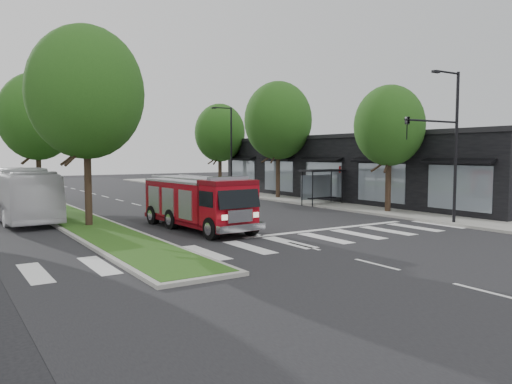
% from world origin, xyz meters
% --- Properties ---
extents(ground, '(140.00, 140.00, 0.00)m').
position_xyz_m(ground, '(0.00, 0.00, 0.00)').
color(ground, black).
rests_on(ground, ground).
extents(sidewalk_right, '(5.00, 80.00, 0.15)m').
position_xyz_m(sidewalk_right, '(12.50, 10.00, 0.07)').
color(sidewalk_right, gray).
rests_on(sidewalk_right, ground).
extents(median, '(3.00, 50.00, 0.15)m').
position_xyz_m(median, '(-6.00, 18.00, 0.08)').
color(median, gray).
rests_on(median, ground).
extents(storefront_row, '(8.00, 30.00, 5.00)m').
position_xyz_m(storefront_row, '(17.00, 10.00, 2.50)').
color(storefront_row, black).
rests_on(storefront_row, ground).
extents(bus_shelter, '(3.20, 1.60, 2.61)m').
position_xyz_m(bus_shelter, '(11.20, 8.15, 2.04)').
color(bus_shelter, black).
rests_on(bus_shelter, ground).
extents(tree_right_near, '(4.40, 4.40, 8.05)m').
position_xyz_m(tree_right_near, '(11.50, 2.00, 5.51)').
color(tree_right_near, black).
rests_on(tree_right_near, ground).
extents(tree_right_mid, '(5.60, 5.60, 9.72)m').
position_xyz_m(tree_right_mid, '(11.50, 14.00, 6.49)').
color(tree_right_mid, black).
rests_on(tree_right_mid, ground).
extents(tree_right_far, '(5.00, 5.00, 8.73)m').
position_xyz_m(tree_right_far, '(11.50, 24.00, 5.84)').
color(tree_right_far, black).
rests_on(tree_right_far, ground).
extents(tree_median_near, '(5.80, 5.80, 10.16)m').
position_xyz_m(tree_median_near, '(-6.00, 6.00, 6.81)').
color(tree_median_near, black).
rests_on(tree_median_near, ground).
extents(tree_median_far, '(5.60, 5.60, 9.72)m').
position_xyz_m(tree_median_far, '(-6.00, 20.00, 6.49)').
color(tree_median_far, black).
rests_on(tree_median_far, ground).
extents(streetlight_right_near, '(4.08, 0.22, 8.00)m').
position_xyz_m(streetlight_right_near, '(9.61, -3.50, 4.67)').
color(streetlight_right_near, black).
rests_on(streetlight_right_near, ground).
extents(streetlight_right_far, '(2.11, 0.20, 8.00)m').
position_xyz_m(streetlight_right_far, '(10.35, 20.00, 4.48)').
color(streetlight_right_far, black).
rests_on(streetlight_right_far, ground).
extents(fire_engine, '(2.80, 8.02, 2.74)m').
position_xyz_m(fire_engine, '(-1.58, 2.45, 1.31)').
color(fire_engine, '#58040B').
rests_on(fire_engine, ground).
extents(city_bus, '(2.87, 10.76, 2.97)m').
position_xyz_m(city_bus, '(-8.53, 11.25, 1.49)').
color(city_bus, silver).
rests_on(city_bus, ground).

